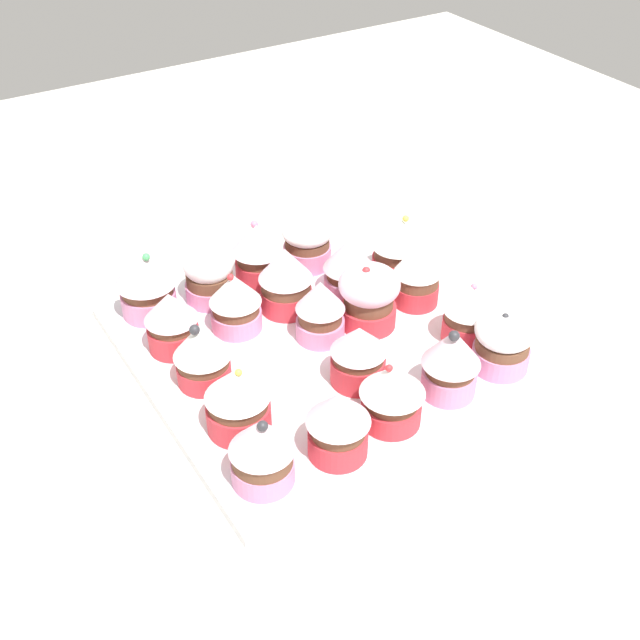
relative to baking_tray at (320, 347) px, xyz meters
The scene contains 23 objects.
ground_plane 2.10cm from the baking_tray, ahead, with size 180.00×180.00×3.00cm, color beige.
baking_tray is the anchor object (origin of this frame).
cupcake_0 20.51cm from the baking_tray, 136.07° to the right, with size 5.83×5.83×7.48cm.
cupcake_1 16.81cm from the baking_tray, 115.95° to the right, with size 5.90×5.90×7.20cm.
cupcake_2 14.38cm from the baking_tray, 92.37° to the right, with size 6.25×6.25×6.97cm.
cupcake_3 15.65cm from the baking_tray, 63.46° to the right, with size 5.84×5.84×7.99cm.
cupcake_4 19.37cm from the baking_tray, 43.62° to the right, with size 6.07×6.07×6.61cm.
cupcake_5 15.60cm from the baking_tray, 152.09° to the right, with size 6.16×6.16×7.41cm.
cupcake_6 8.29cm from the baking_tray, 93.16° to the right, with size 5.66×5.66×6.72cm.
cupcake_7 16.22cm from the baking_tray, 29.50° to the right, with size 5.48×5.48×7.08cm.
cupcake_8 13.92cm from the baking_tray, behind, with size 5.81×5.81×7.45cm.
cupcake_9 4.36cm from the baking_tray, 56.78° to the left, with size 5.32×5.32×7.23cm.
cupcake_10 7.66cm from the baking_tray, ahead, with size 6.71×6.71×7.67cm.
cupcake_11 14.01cm from the baking_tray, ahead, with size 5.33×5.33×7.88cm.
cupcake_12 16.05cm from the baking_tray, 151.56° to the left, with size 5.66×5.66×6.97cm.
cupcake_13 10.34cm from the baking_tray, 132.47° to the left, with size 5.68×5.68×7.14cm.
cupcake_14 8.65cm from the baking_tray, 92.81° to the left, with size 6.08×6.08×7.93cm.
cupcake_15 10.81cm from the baking_tray, 38.93° to the left, with size 5.91×5.91×7.37cm.
cupcake_16 16.69cm from the baking_tray, 23.69° to the left, with size 6.05×6.05×8.13cm.
cupcake_17 20.46cm from the baking_tray, 132.52° to the left, with size 6.79×6.79×8.05cm.
cupcake_18 15.45cm from the baking_tray, 115.81° to the left, with size 5.75×5.75×7.09cm.
cupcake_19 14.60cm from the baking_tray, 91.20° to the left, with size 6.06×6.06×7.95cm.
cupcake_20 15.93cm from the baking_tray, 64.09° to the left, with size 6.14×6.14×6.27cm.
Camera 1 is at (-35.51, -57.59, 55.44)cm, focal length 45.21 mm.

